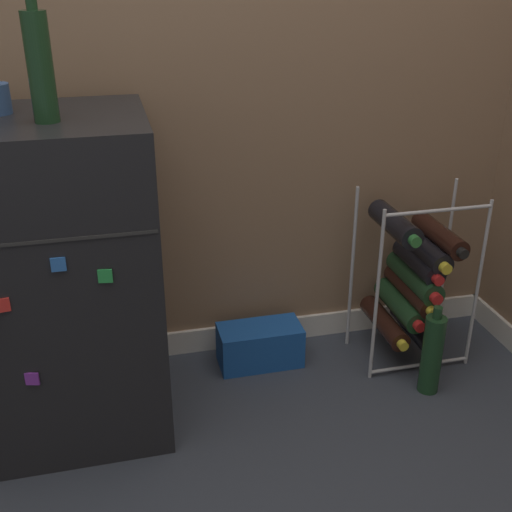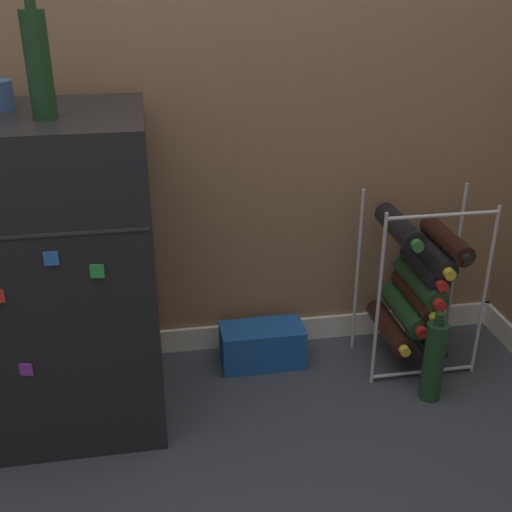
# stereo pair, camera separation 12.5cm
# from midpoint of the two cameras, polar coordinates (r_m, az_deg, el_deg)

# --- Properties ---
(ground_plane) EXTENTS (14.00, 14.00, 0.00)m
(ground_plane) POSITION_cam_midpoint_polar(r_m,az_deg,el_deg) (2.01, 1.31, -16.20)
(ground_plane) COLOR #333842
(mini_fridge) EXTENTS (0.52, 0.51, 0.95)m
(mini_fridge) POSITION_cam_midpoint_polar(r_m,az_deg,el_deg) (1.94, -14.86, -1.77)
(mini_fridge) COLOR black
(mini_fridge) RESTS_ON ground_plane
(wine_rack) EXTENTS (0.38, 0.32, 0.62)m
(wine_rack) POSITION_cam_midpoint_polar(r_m,az_deg,el_deg) (2.27, 15.67, -2.34)
(wine_rack) COLOR #B2B2B7
(wine_rack) RESTS_ON ground_plane
(soda_box) EXTENTS (0.29, 0.14, 0.15)m
(soda_box) POSITION_cam_midpoint_polar(r_m,az_deg,el_deg) (2.30, 2.13, -7.95)
(soda_box) COLOR #194C9E
(soda_box) RESTS_ON ground_plane
(fridge_top_bottle) EXTENTS (0.06, 0.06, 0.30)m
(fridge_top_bottle) POSITION_cam_midpoint_polar(r_m,az_deg,el_deg) (1.69, -16.71, 16.03)
(fridge_top_bottle) COLOR #19381E
(fridge_top_bottle) RESTS_ON mini_fridge
(loose_bottle_floor) EXTENTS (0.07, 0.07, 0.32)m
(loose_bottle_floor) POSITION_cam_midpoint_polar(r_m,az_deg,el_deg) (2.19, 17.13, -8.92)
(loose_bottle_floor) COLOR #19381E
(loose_bottle_floor) RESTS_ON ground_plane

